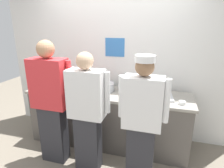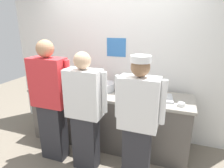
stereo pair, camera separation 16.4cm
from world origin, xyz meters
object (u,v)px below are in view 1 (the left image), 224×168
Objects in this scene: plate_stack_rear at (124,88)px; ramekin_red_sauce at (136,90)px; chef_near_left at (51,101)px; sheet_tray at (158,96)px; plate_stack_front at (71,88)px; mixing_bowl_steel at (102,87)px; chef_center at (87,111)px; ramekin_yellow_sauce at (182,103)px; chef_far_right at (142,119)px; chefs_knife at (66,85)px; ramekin_green_sauce at (56,82)px; squeeze_bottle_primary at (87,81)px; deli_cup at (84,88)px; ramekin_orange_sauce at (48,88)px.

ramekin_red_sauce is at bearing 5.95° from plate_stack_rear.
chef_near_left is 4.27× the size of sheet_tray.
mixing_bowl_steel is (0.48, 0.13, 0.02)m from plate_stack_front.
ramekin_yellow_sauce is at bearing 21.39° from chef_center.
plate_stack_front reaches higher than ramekin_yellow_sauce.
chef_far_right is 3.96× the size of sheet_tray.
chefs_knife is at bearing 175.35° from sheet_tray.
ramekin_yellow_sauce is at bearing -8.70° from ramekin_green_sauce.
ramekin_red_sauce is (0.86, -0.04, -0.06)m from squeeze_bottle_primary.
chef_near_left is 21.46× the size of ramekin_red_sauce.
deli_cup is at bearing 174.82° from ramekin_yellow_sauce.
mixing_bowl_steel is 2.19× the size of squeeze_bottle_primary.
chefs_knife is at bearing -178.95° from plate_stack_rear.
ramekin_orange_sauce is at bearing 151.88° from chef_center.
plate_stack_rear is 1.25m from ramekin_orange_sauce.
sheet_tray is 5.03× the size of ramekin_red_sauce.
chef_far_right is (0.71, -0.03, 0.01)m from chef_center.
squeeze_bottle_primary reaches higher than deli_cup.
chef_center is 1.02m from ramekin_orange_sauce.
deli_cup reaches higher than chefs_knife.
ramekin_green_sauce is 0.22m from chefs_knife.
ramekin_yellow_sauce is (0.86, -0.32, -0.02)m from plate_stack_rear.
plate_stack_front is at bearing 11.04° from ramekin_orange_sauce.
chef_center is at bearing 177.42° from chef_far_right.
plate_stack_rear is 2.04× the size of ramekin_orange_sauce.
deli_cup is (-1.47, 0.13, 0.02)m from ramekin_yellow_sauce.
chef_center is 0.69m from mixing_bowl_steel.
squeeze_bottle_primary is at bearing 177.01° from ramekin_red_sauce.
mixing_bowl_steel reaches higher than chefs_knife.
plate_stack_front is (0.03, 0.53, 0.02)m from chef_near_left.
squeeze_bottle_primary reaches higher than ramekin_yellow_sauce.
chef_far_right is at bearing -17.69° from ramekin_orange_sauce.
sheet_tray is 4.54× the size of ramekin_yellow_sauce.
plate_stack_rear is (0.82, 0.22, 0.01)m from plate_stack_front.
chef_center is 3.97× the size of sheet_tray.
chef_near_left is at bearing -102.35° from squeeze_bottle_primary.
ramekin_green_sauce is (-0.40, 0.75, 0.01)m from chef_near_left.
deli_cup is (-0.31, 0.59, 0.09)m from chef_center.
chef_center reaches higher than plate_stack_rear.
chef_near_left is at bearing 177.19° from chef_center.
deli_cup is at bearing 67.66° from chef_near_left.
chef_near_left is at bearing -156.40° from sheet_tray.
ramekin_yellow_sauce is 2.13m from ramekin_green_sauce.
plate_stack_front is 0.47× the size of sheet_tray.
plate_stack_rear is 0.49× the size of sheet_tray.
chef_center reaches higher than sheet_tray.
chef_near_left is at bearing -93.01° from plate_stack_front.
plate_stack_front is at bearing -27.83° from ramekin_green_sauce.
chefs_knife is (-0.71, 0.76, 0.05)m from chef_center.
squeeze_bottle_primary is 1.96× the size of ramekin_yellow_sauce.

